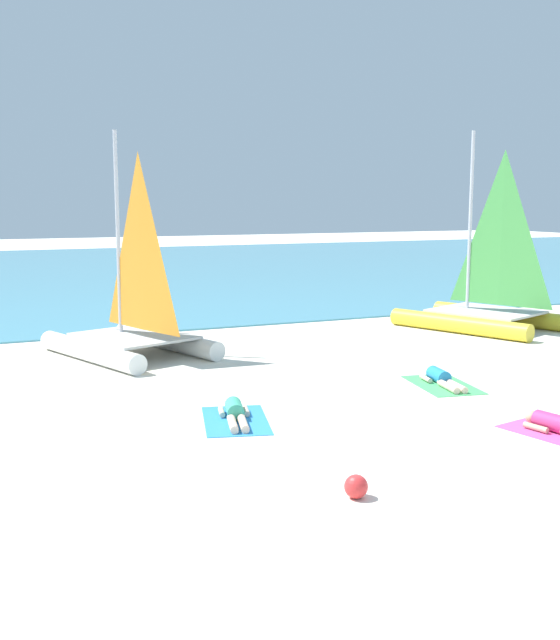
{
  "coord_description": "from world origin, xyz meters",
  "views": [
    {
      "loc": [
        -6.81,
        -10.31,
        3.82
      ],
      "look_at": [
        0.0,
        5.1,
        1.2
      ],
      "focal_mm": 43.49,
      "sensor_mm": 36.0,
      "label": 1
    }
  ],
  "objects_px": {
    "sunbather_right": "(441,378)",
    "sunbather_left": "(235,412)",
    "sailboat_yellow": "(484,300)",
    "towel_right": "(443,385)",
    "sailboat_white": "(132,323)",
    "towel_left": "(236,420)",
    "sunbather_middle": "(559,426)",
    "beach_ball": "(356,486)"
  },
  "relations": [
    {
      "from": "beach_ball",
      "to": "towel_left",
      "type": "bearing_deg",
      "value": 92.56
    },
    {
      "from": "towel_left",
      "to": "sunbather_middle",
      "type": "distance_m",
      "value": 5.44
    },
    {
      "from": "sailboat_yellow",
      "to": "towel_left",
      "type": "height_order",
      "value": "sailboat_yellow"
    },
    {
      "from": "sailboat_yellow",
      "to": "towel_left",
      "type": "distance_m",
      "value": 11.94
    },
    {
      "from": "towel_left",
      "to": "sunbather_right",
      "type": "relative_size",
      "value": 1.21
    },
    {
      "from": "sailboat_white",
      "to": "towel_right",
      "type": "bearing_deg",
      "value": -66.23
    },
    {
      "from": "sunbather_middle",
      "to": "beach_ball",
      "type": "relative_size",
      "value": 4.99
    },
    {
      "from": "sailboat_yellow",
      "to": "beach_ball",
      "type": "bearing_deg",
      "value": -156.42
    },
    {
      "from": "sailboat_white",
      "to": "sunbather_middle",
      "type": "xyz_separation_m",
      "value": [
        4.94,
        -9.22,
        -0.69
      ]
    },
    {
      "from": "towel_left",
      "to": "sunbather_right",
      "type": "distance_m",
      "value": 4.95
    },
    {
      "from": "sailboat_white",
      "to": "sunbather_right",
      "type": "xyz_separation_m",
      "value": [
        5.21,
        -5.56,
        -0.69
      ]
    },
    {
      "from": "sunbather_middle",
      "to": "beach_ball",
      "type": "bearing_deg",
      "value": -177.96
    },
    {
      "from": "sunbather_middle",
      "to": "sunbather_right",
      "type": "xyz_separation_m",
      "value": [
        0.26,
        3.65,
        0.0
      ]
    },
    {
      "from": "towel_right",
      "to": "beach_ball",
      "type": "height_order",
      "value": "beach_ball"
    },
    {
      "from": "sunbather_middle",
      "to": "sunbather_left",
      "type": "bearing_deg",
      "value": 135.75
    },
    {
      "from": "sunbather_left",
      "to": "sunbather_right",
      "type": "xyz_separation_m",
      "value": [
        4.87,
        0.72,
        0.0
      ]
    },
    {
      "from": "sailboat_white",
      "to": "towel_left",
      "type": "relative_size",
      "value": 2.89
    },
    {
      "from": "sunbather_middle",
      "to": "towel_right",
      "type": "relative_size",
      "value": 0.82
    },
    {
      "from": "sunbather_left",
      "to": "towel_right",
      "type": "distance_m",
      "value": 4.9
    },
    {
      "from": "sunbather_middle",
      "to": "towel_right",
      "type": "xyz_separation_m",
      "value": [
        0.25,
        3.59,
        -0.13
      ]
    },
    {
      "from": "sailboat_yellow",
      "to": "towel_right",
      "type": "height_order",
      "value": "sailboat_yellow"
    },
    {
      "from": "sailboat_yellow",
      "to": "beach_ball",
      "type": "xyz_separation_m",
      "value": [
        -10.03,
        -10.1,
        -0.71
      ]
    },
    {
      "from": "sailboat_white",
      "to": "sunbather_left",
      "type": "xyz_separation_m",
      "value": [
        0.34,
        -6.29,
        -0.69
      ]
    },
    {
      "from": "sunbather_middle",
      "to": "towel_right",
      "type": "bearing_deg",
      "value": 74.19
    },
    {
      "from": "sailboat_white",
      "to": "sunbather_middle",
      "type": "height_order",
      "value": "sailboat_white"
    },
    {
      "from": "sunbather_middle",
      "to": "towel_right",
      "type": "distance_m",
      "value": 3.6
    },
    {
      "from": "sunbather_middle",
      "to": "sunbather_right",
      "type": "relative_size",
      "value": 1.0
    },
    {
      "from": "sailboat_yellow",
      "to": "sunbather_right",
      "type": "distance_m",
      "value": 7.58
    },
    {
      "from": "towel_left",
      "to": "towel_right",
      "type": "relative_size",
      "value": 1.0
    },
    {
      "from": "sailboat_white",
      "to": "beach_ball",
      "type": "relative_size",
      "value": 17.58
    },
    {
      "from": "sunbather_right",
      "to": "sunbather_left",
      "type": "bearing_deg",
      "value": -161.09
    },
    {
      "from": "sailboat_white",
      "to": "sunbather_right",
      "type": "bearing_deg",
      "value": -65.83
    },
    {
      "from": "sailboat_white",
      "to": "towel_left",
      "type": "xyz_separation_m",
      "value": [
        0.32,
        -6.35,
        -0.81
      ]
    },
    {
      "from": "sunbather_left",
      "to": "beach_ball",
      "type": "distance_m",
      "value": 4.03
    },
    {
      "from": "beach_ball",
      "to": "sailboat_yellow",
      "type": "bearing_deg",
      "value": 45.21
    },
    {
      "from": "beach_ball",
      "to": "towel_right",
      "type": "bearing_deg",
      "value": 44.9
    },
    {
      "from": "sailboat_white",
      "to": "sunbather_middle",
      "type": "distance_m",
      "value": 10.48
    },
    {
      "from": "sunbather_middle",
      "to": "sailboat_yellow",
      "type": "bearing_deg",
      "value": 46.42
    },
    {
      "from": "towel_right",
      "to": "sunbather_right",
      "type": "height_order",
      "value": "sunbather_right"
    },
    {
      "from": "sunbather_right",
      "to": "beach_ball",
      "type": "relative_size",
      "value": 5.0
    },
    {
      "from": "sailboat_white",
      "to": "towel_left",
      "type": "bearing_deg",
      "value": -106.03
    },
    {
      "from": "sailboat_white",
      "to": "towel_left",
      "type": "height_order",
      "value": "sailboat_white"
    }
  ]
}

